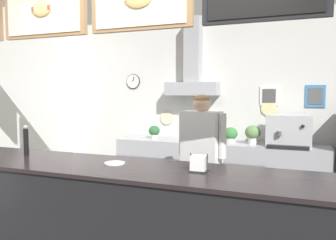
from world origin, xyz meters
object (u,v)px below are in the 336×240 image
(potted_basil, at_px, (154,131))
(napkin_holder, at_px, (199,164))
(shop_worker, at_px, (201,160))
(pepper_grinder, at_px, (26,140))
(potted_thyme, at_px, (210,135))
(condiment_plate, at_px, (115,163))
(potted_rosemary, at_px, (253,134))
(potted_oregano, at_px, (231,134))
(espresso_machine, at_px, (289,131))

(potted_basil, xyz_separation_m, napkin_holder, (1.47, -2.52, 0.09))
(shop_worker, height_order, pepper_grinder, shop_worker)
(shop_worker, bearing_deg, pepper_grinder, 56.49)
(napkin_holder, bearing_deg, shop_worker, 105.28)
(shop_worker, bearing_deg, napkin_holder, 116.16)
(potted_thyme, relative_size, pepper_grinder, 0.63)
(shop_worker, height_order, condiment_plate, shop_worker)
(potted_rosemary, distance_m, pepper_grinder, 2.99)
(potted_thyme, xyz_separation_m, potted_oregano, (0.31, -0.04, 0.02))
(potted_rosemary, bearing_deg, napkin_holder, -91.12)
(condiment_plate, bearing_deg, pepper_grinder, 178.41)
(napkin_holder, relative_size, pepper_grinder, 0.48)
(potted_thyme, distance_m, pepper_grinder, 2.75)
(espresso_machine, bearing_deg, napkin_holder, -101.98)
(potted_thyme, relative_size, potted_rosemary, 0.67)
(potted_oregano, bearing_deg, napkin_holder, -83.91)
(espresso_machine, distance_m, potted_oregano, 0.80)
(espresso_machine, xyz_separation_m, potted_thyme, (-1.11, 0.06, -0.11))
(potted_thyme, height_order, potted_rosemary, potted_rosemary)
(espresso_machine, height_order, potted_basil, espresso_machine)
(potted_oregano, bearing_deg, condiment_plate, -99.97)
(napkin_holder, bearing_deg, potted_basil, 120.36)
(condiment_plate, bearing_deg, potted_oregano, 80.03)
(espresso_machine, bearing_deg, potted_rosemary, 179.85)
(shop_worker, relative_size, potted_thyme, 9.14)
(potted_rosemary, bearing_deg, potted_thyme, 174.31)
(espresso_machine, relative_size, potted_thyme, 3.28)
(pepper_grinder, bearing_deg, potted_thyme, 66.99)
(espresso_machine, height_order, napkin_holder, espresso_machine)
(napkin_holder, height_order, pepper_grinder, pepper_grinder)
(potted_rosemary, height_order, pepper_grinder, pepper_grinder)
(potted_thyme, distance_m, potted_basil, 0.89)
(shop_worker, relative_size, pepper_grinder, 5.74)
(potted_oregano, relative_size, napkin_holder, 1.66)
(shop_worker, distance_m, espresso_machine, 1.47)
(napkin_holder, distance_m, pepper_grinder, 1.66)
(potted_thyme, height_order, napkin_holder, napkin_holder)
(potted_oregano, distance_m, condiment_plate, 2.55)
(espresso_machine, height_order, condiment_plate, espresso_machine)
(espresso_machine, xyz_separation_m, potted_basil, (-2.00, 0.04, -0.09))
(potted_rosemary, height_order, napkin_holder, napkin_holder)
(potted_thyme, xyz_separation_m, potted_rosemary, (0.63, -0.06, 0.05))
(condiment_plate, bearing_deg, napkin_holder, 0.25)
(shop_worker, bearing_deg, potted_oregano, -83.92)
(shop_worker, bearing_deg, potted_thyme, -68.96)
(potted_thyme, bearing_deg, condiment_plate, -92.85)
(espresso_machine, bearing_deg, pepper_grinder, -131.56)
(napkin_holder, bearing_deg, potted_oregano, 96.09)
(potted_rosemary, xyz_separation_m, condiment_plate, (-0.76, -2.49, 0.00))
(potted_rosemary, relative_size, pepper_grinder, 0.94)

